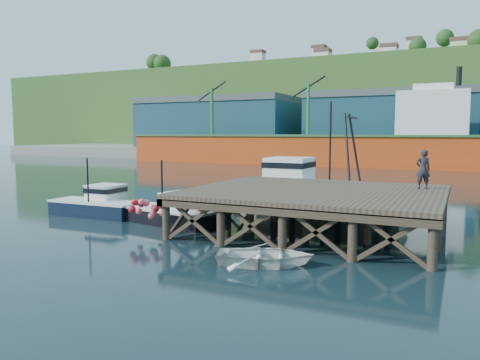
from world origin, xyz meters
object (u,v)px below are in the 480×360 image
Objects in this scene: trawler at (319,187)px; boat_black at (173,211)px; dockworker at (423,169)px; dinghy at (265,256)px; boat_navy at (98,204)px.

boat_black is at bearing -125.06° from trawler.
dockworker is at bearing -31.12° from trawler.
trawler reaches higher than dinghy.
boat_navy is 0.94× the size of boat_black.
boat_navy is at bearing -143.67° from trawler.
boat_navy is 1.54× the size of dinghy.
dinghy is 10.71m from dockworker.
boat_black is 3.01× the size of dockworker.
trawler is 5.25× the size of dockworker.
boat_black is at bearing 35.00° from dinghy.
boat_black is at bearing -2.42° from boat_navy.
trawler is at bearing -53.84° from dockworker.
dinghy is (1.82, -13.42, -1.04)m from trawler.
trawler is 7.94m from dockworker.
trawler is 13.58m from dinghy.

